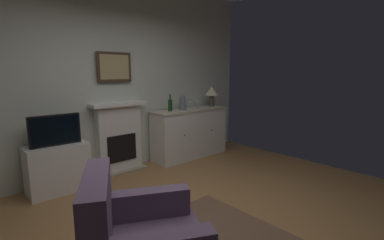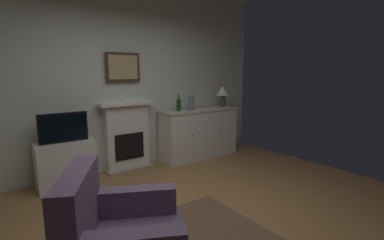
{
  "view_description": "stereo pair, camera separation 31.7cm",
  "coord_description": "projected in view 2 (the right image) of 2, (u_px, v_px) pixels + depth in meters",
  "views": [
    {
      "loc": [
        -1.84,
        -1.88,
        1.57
      ],
      "look_at": [
        0.34,
        0.56,
        1.0
      ],
      "focal_mm": 25.92,
      "sensor_mm": 36.0,
      "label": 1
    },
    {
      "loc": [
        -1.59,
        -2.08,
        1.57
      ],
      "look_at": [
        0.34,
        0.56,
        1.0
      ],
      "focal_mm": 25.92,
      "sensor_mm": 36.0,
      "label": 2
    }
  ],
  "objects": [
    {
      "name": "ground_plane",
      "position": [
        197.0,
        231.0,
        2.86
      ],
      "size": [
        5.79,
        4.46,
        0.1
      ],
      "primitive_type": "cube",
      "color": "#9E7042",
      "rests_on": "ground"
    },
    {
      "name": "wall_rear",
      "position": [
        113.0,
        76.0,
        4.34
      ],
      "size": [
        5.79,
        0.06,
        3.0
      ],
      "primitive_type": "cube",
      "color": "silver",
      "rests_on": "ground_plane"
    },
    {
      "name": "fireplace_unit",
      "position": [
        127.0,
        136.0,
        4.48
      ],
      "size": [
        0.87,
        0.3,
        1.1
      ],
      "color": "white",
      "rests_on": "ground_plane"
    },
    {
      "name": "framed_picture",
      "position": [
        123.0,
        67.0,
        4.33
      ],
      "size": [
        0.55,
        0.04,
        0.45
      ],
      "color": "#473323"
    },
    {
      "name": "sideboard_cabinet",
      "position": [
        199.0,
        133.0,
        5.14
      ],
      "size": [
        1.52,
        0.49,
        0.9
      ],
      "color": "white",
      "rests_on": "ground_plane"
    },
    {
      "name": "table_lamp",
      "position": [
        223.0,
        92.0,
        5.35
      ],
      "size": [
        0.26,
        0.26,
        0.4
      ],
      "color": "#4C4742",
      "rests_on": "sideboard_cabinet"
    },
    {
      "name": "wine_bottle",
      "position": [
        179.0,
        105.0,
        4.8
      ],
      "size": [
        0.08,
        0.08,
        0.29
      ],
      "color": "#193F1E",
      "rests_on": "sideboard_cabinet"
    },
    {
      "name": "wine_glass_left",
      "position": [
        198.0,
        103.0,
        4.97
      ],
      "size": [
        0.07,
        0.07,
        0.16
      ],
      "color": "silver",
      "rests_on": "sideboard_cabinet"
    },
    {
      "name": "wine_glass_center",
      "position": [
        200.0,
        102.0,
        5.08
      ],
      "size": [
        0.07,
        0.07,
        0.16
      ],
      "color": "silver",
      "rests_on": "sideboard_cabinet"
    },
    {
      "name": "wine_glass_right",
      "position": [
        207.0,
        102.0,
        5.09
      ],
      "size": [
        0.07,
        0.07,
        0.16
      ],
      "color": "silver",
      "rests_on": "sideboard_cabinet"
    },
    {
      "name": "vase_decorative",
      "position": [
        191.0,
        102.0,
        4.87
      ],
      "size": [
        0.11,
        0.11,
        0.28
      ],
      "color": "slate",
      "rests_on": "sideboard_cabinet"
    },
    {
      "name": "tv_cabinet",
      "position": [
        66.0,
        164.0,
        3.83
      ],
      "size": [
        0.75,
        0.42,
        0.63
      ],
      "color": "white",
      "rests_on": "ground_plane"
    },
    {
      "name": "tv_set",
      "position": [
        63.0,
        128.0,
        3.72
      ],
      "size": [
        0.62,
        0.07,
        0.4
      ],
      "color": "black",
      "rests_on": "tv_cabinet"
    }
  ]
}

